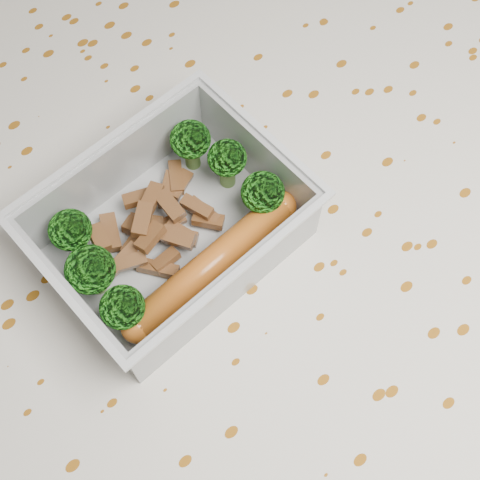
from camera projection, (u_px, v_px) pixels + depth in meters
ground_plane at (240, 435)px, 1.15m from camera, size 4.00×4.00×0.00m
dining_table at (240, 311)px, 0.54m from camera, size 1.40×0.90×0.75m
tablecloth at (241, 289)px, 0.49m from camera, size 1.46×0.96×0.19m
lunch_container at (172, 231)px, 0.45m from camera, size 0.17×0.14×0.06m
broccoli_florets at (159, 219)px, 0.44m from camera, size 0.15×0.10×0.04m
meat_pile at (158, 223)px, 0.46m from camera, size 0.09×0.08×0.03m
sausage at (212, 264)px, 0.44m from camera, size 0.15×0.03×0.02m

